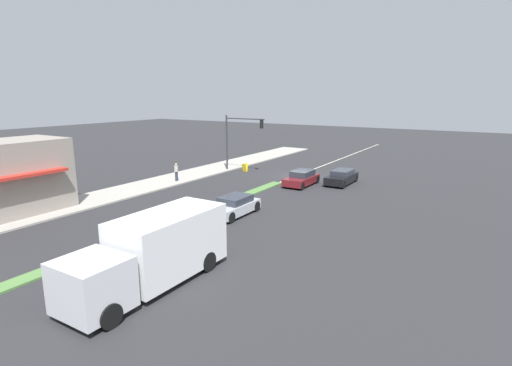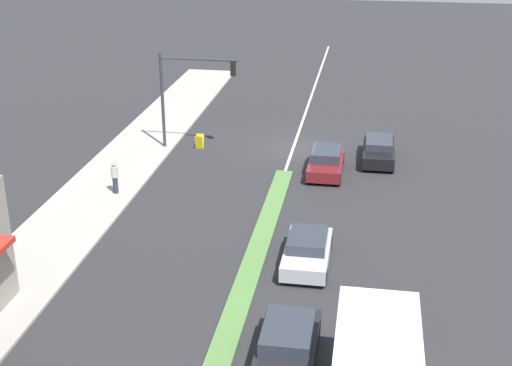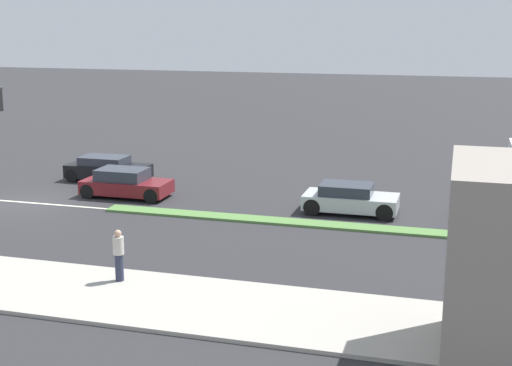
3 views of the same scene
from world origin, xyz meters
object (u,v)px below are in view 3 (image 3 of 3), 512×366
Objects in this scene: sedan_silver at (350,199)px; sedan_maroon at (126,183)px; suv_black at (108,169)px; pedestrian at (119,254)px.

sedan_maroon reaches higher than sedan_silver.
sedan_silver is 13.01m from suv_black.
pedestrian is 11.27m from sedan_maroon.
sedan_silver is (-10.20, 5.56, -0.36)m from pedestrian.
sedan_maroon is at bearing -154.88° from pedestrian.
pedestrian reaches higher than suv_black.
sedan_silver is at bearing 77.57° from suv_black.
pedestrian reaches higher than sedan_maroon.
sedan_maroon is (-10.20, -4.78, -0.35)m from pedestrian.
pedestrian is at bearing 25.12° from sedan_maroon.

